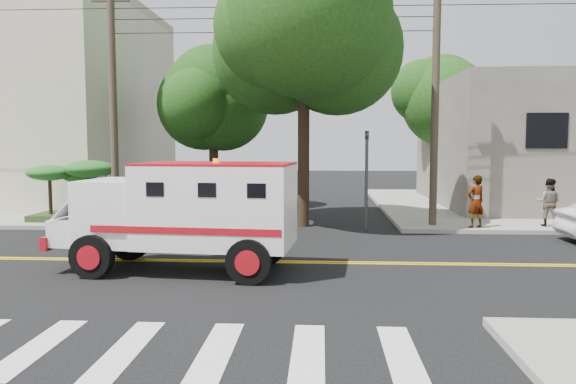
{
  "coord_description": "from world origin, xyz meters",
  "views": [
    {
      "loc": [
        2.19,
        -14.7,
        3.17
      ],
      "look_at": [
        1.11,
        3.16,
        1.6
      ],
      "focal_mm": 35.0,
      "sensor_mm": 36.0,
      "label": 1
    }
  ],
  "objects": [
    {
      "name": "armored_truck",
      "position": [
        -1.13,
        -1.19,
        1.53
      ],
      "size": [
        6.08,
        2.84,
        2.69
      ],
      "rotation": [
        0.0,
        0.0,
        -0.09
      ],
      "color": "white",
      "rests_on": "ground"
    },
    {
      "name": "palm_planter",
      "position": [
        -7.44,
        6.62,
        1.65
      ],
      "size": [
        3.52,
        2.63,
        2.36
      ],
      "color": "#1E3314",
      "rests_on": "sidewalk_nw"
    },
    {
      "name": "tree_right",
      "position": [
        8.84,
        15.77,
        6.09
      ],
      "size": [
        4.8,
        4.5,
        8.2
      ],
      "color": "black",
      "rests_on": "ground"
    },
    {
      "name": "sidewalk_nw",
      "position": [
        -13.5,
        13.5,
        0.07
      ],
      "size": [
        17.0,
        17.0,
        0.15
      ],
      "primitive_type": "cube",
      "color": "gray",
      "rests_on": "ground"
    },
    {
      "name": "accessibility_sign",
      "position": [
        -6.2,
        6.17,
        1.37
      ],
      "size": [
        0.45,
        0.1,
        2.02
      ],
      "color": "#3F3F42",
      "rests_on": "ground"
    },
    {
      "name": "pedestrian_b",
      "position": [
        10.41,
        6.04,
        1.02
      ],
      "size": [
        1.06,
        0.98,
        1.74
      ],
      "primitive_type": "imported",
      "rotation": [
        0.0,
        0.0,
        2.66
      ],
      "color": "gray",
      "rests_on": "sidewalk_ne"
    },
    {
      "name": "utility_pole_right",
      "position": [
        6.3,
        6.2,
        4.5
      ],
      "size": [
        0.28,
        0.28,
        9.0
      ],
      "primitive_type": "cylinder",
      "color": "#382D23",
      "rests_on": "ground"
    },
    {
      "name": "ground",
      "position": [
        0.0,
        0.0,
        0.0
      ],
      "size": [
        100.0,
        100.0,
        0.0
      ],
      "primitive_type": "plane",
      "color": "black",
      "rests_on": "ground"
    },
    {
      "name": "tree_main",
      "position": [
        1.94,
        6.21,
        7.2
      ],
      "size": [
        6.08,
        5.7,
        9.85
      ],
      "color": "black",
      "rests_on": "ground"
    },
    {
      "name": "sidewalk_ne",
      "position": [
        13.5,
        13.5,
        0.07
      ],
      "size": [
        17.0,
        17.0,
        0.15
      ],
      "primitive_type": "cube",
      "color": "gray",
      "rests_on": "ground"
    },
    {
      "name": "pedestrian_a",
      "position": [
        7.67,
        5.5,
        1.09
      ],
      "size": [
        0.81,
        0.69,
        1.88
      ],
      "primitive_type": "imported",
      "rotation": [
        0.0,
        0.0,
        3.57
      ],
      "color": "gray",
      "rests_on": "sidewalk_ne"
    },
    {
      "name": "tree_left",
      "position": [
        -2.68,
        11.79,
        5.73
      ],
      "size": [
        4.48,
        4.2,
        7.7
      ],
      "color": "black",
      "rests_on": "ground"
    },
    {
      "name": "utility_pole_left",
      "position": [
        -5.6,
        6.0,
        4.5
      ],
      "size": [
        0.28,
        0.28,
        9.0
      ],
      "primitive_type": "cylinder",
      "color": "#382D23",
      "rests_on": "ground"
    },
    {
      "name": "traffic_signal",
      "position": [
        3.8,
        5.6,
        2.23
      ],
      "size": [
        0.15,
        0.18,
        3.6
      ],
      "color": "#3F3F42",
      "rests_on": "ground"
    }
  ]
}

